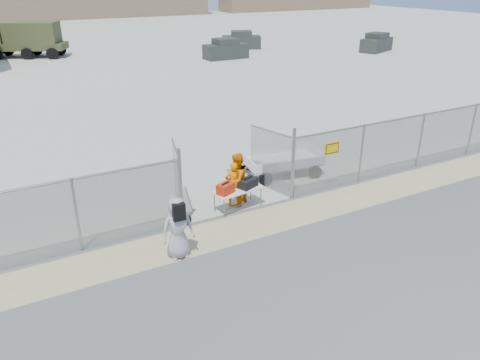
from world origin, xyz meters
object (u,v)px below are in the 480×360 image
visitor (178,228)px  security_worker_right (237,180)px  security_worker_left (234,184)px  utility_trailer (282,163)px  folding_table (238,199)px

visitor → security_worker_right: bearing=39.4°
security_worker_left → utility_trailer: size_ratio=0.42×
visitor → folding_table: bearing=36.5°
visitor → utility_trailer: bearing=36.3°
utility_trailer → security_worker_left: bearing=-143.7°
visitor → utility_trailer: (5.60, 3.52, -0.43)m
security_worker_left → visitor: visitor is taller
security_worker_left → utility_trailer: (2.88, 1.51, -0.33)m
folding_table → security_worker_left: security_worker_left is taller
visitor → utility_trailer: 6.63m
folding_table → utility_trailer: (2.86, 1.78, 0.10)m
utility_trailer → folding_table: bearing=-139.5°
security_worker_right → utility_trailer: 3.19m
security_worker_left → utility_trailer: 3.27m
security_worker_right → visitor: security_worker_right is taller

